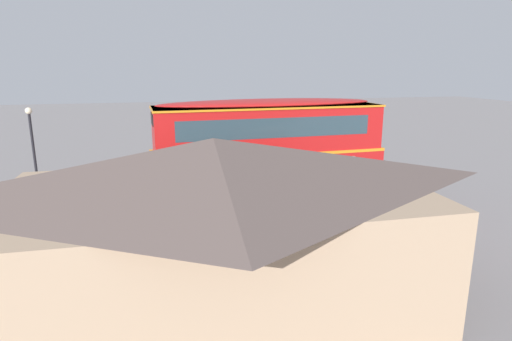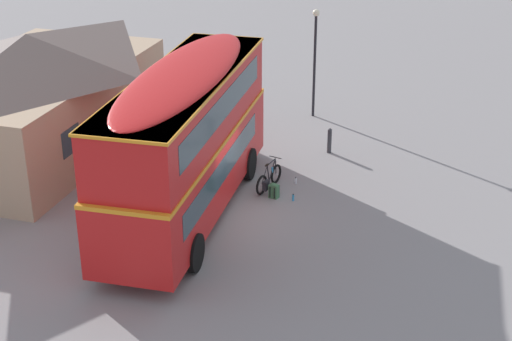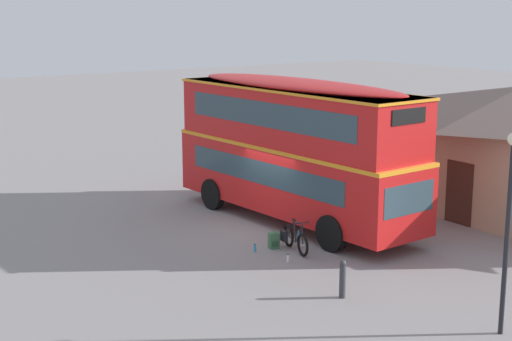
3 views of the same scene
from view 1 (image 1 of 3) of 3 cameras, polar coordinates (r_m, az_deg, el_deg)
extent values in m
plane|color=gray|center=(19.98, -0.14, -3.93)|extent=(120.00, 120.00, 0.00)
cylinder|color=black|center=(16.98, -7.11, -5.34)|extent=(1.11, 0.32, 1.10)
cylinder|color=black|center=(19.23, -8.25, -3.09)|extent=(1.11, 0.32, 1.10)
cylinder|color=black|center=(18.86, 11.62, -3.57)|extent=(1.11, 0.32, 1.10)
cylinder|color=black|center=(20.90, 8.61, -1.72)|extent=(1.11, 0.32, 1.10)
cube|color=red|center=(18.49, 1.60, -0.51)|extent=(9.97, 2.88, 2.10)
cube|color=orange|center=(18.26, 1.62, 2.78)|extent=(9.99, 2.90, 0.12)
cube|color=red|center=(18.10, 1.65, 5.82)|extent=(9.67, 2.81, 1.90)
ellipsoid|color=red|center=(17.98, 1.67, 9.07)|extent=(9.47, 2.76, 0.36)
cube|color=#2D424C|center=(17.61, -13.83, -0.81)|extent=(0.14, 2.05, 0.90)
cube|color=black|center=(17.19, -13.85, 6.77)|extent=(0.11, 1.38, 0.44)
cube|color=#2D424C|center=(19.63, 1.06, 1.24)|extent=(7.70, 0.33, 0.76)
cube|color=#2D424C|center=(19.23, 0.54, 6.75)|extent=(8.10, 0.35, 0.80)
cube|color=#2D424C|center=(17.35, 3.49, -0.48)|extent=(7.70, 0.33, 0.76)
cube|color=#2D424C|center=(16.93, 2.91, 5.77)|extent=(8.10, 0.35, 0.80)
cube|color=orange|center=(17.99, 1.67, 8.69)|extent=(9.77, 2.90, 0.08)
torus|color=black|center=(20.24, -8.22, -2.84)|extent=(0.68, 0.24, 0.68)
torus|color=black|center=(20.12, -5.39, -2.86)|extent=(0.68, 0.24, 0.68)
cylinder|color=#B2B2B7|center=(20.24, -8.22, -2.84)|extent=(0.07, 0.11, 0.05)
cylinder|color=#B2B2B7|center=(20.12, -5.39, -2.86)|extent=(0.07, 0.11, 0.05)
cylinder|color=black|center=(20.13, -7.48, -2.12)|extent=(0.45, 0.14, 0.67)
cylinder|color=black|center=(20.04, -7.31, -1.27)|extent=(0.56, 0.17, 0.07)
cylinder|color=black|center=(20.10, -6.69, -2.17)|extent=(0.18, 0.08, 0.63)
cylinder|color=black|center=(20.16, -6.13, -2.94)|extent=(0.52, 0.15, 0.09)
cylinder|color=black|center=(20.07, -5.95, -2.09)|extent=(0.40, 0.12, 0.57)
cylinder|color=black|center=(20.15, -8.17, -2.04)|extent=(0.10, 0.05, 0.59)
cylinder|color=black|center=(20.06, -8.11, -1.09)|extent=(0.14, 0.45, 0.03)
ellipsoid|color=black|center=(20.00, -6.46, -1.24)|extent=(0.28, 0.16, 0.06)
cube|color=black|center=(20.27, -5.40, -2.67)|extent=(0.31, 0.20, 0.32)
cylinder|color=#338CBF|center=(20.13, -7.48, -2.12)|extent=(0.07, 0.07, 0.18)
cube|color=#386642|center=(20.61, -5.24, -2.76)|extent=(0.29, 0.35, 0.47)
ellipsoid|color=#386642|center=(20.54, -5.25, -2.14)|extent=(0.28, 0.33, 0.10)
cube|color=#27472E|center=(20.64, -5.58, -2.95)|extent=(0.09, 0.22, 0.16)
cylinder|color=black|center=(20.51, -4.93, -2.83)|extent=(0.04, 0.04, 0.37)
cylinder|color=black|center=(20.67, -4.88, -2.70)|extent=(0.04, 0.04, 0.37)
cylinder|color=#338CBF|center=(21.28, -5.38, -2.59)|extent=(0.07, 0.07, 0.21)
cylinder|color=black|center=(21.24, -5.39, -2.28)|extent=(0.04, 0.04, 0.03)
cylinder|color=silver|center=(20.92, -8.78, -2.98)|extent=(0.07, 0.07, 0.21)
cylinder|color=black|center=(20.89, -8.80, -2.68)|extent=(0.04, 0.04, 0.03)
cube|color=tan|center=(11.07, -5.46, -10.34)|extent=(10.48, 6.12, 3.14)
pyramid|color=brown|center=(10.37, -5.74, 0.89)|extent=(10.89, 6.53, 1.28)
cube|color=#3D2319|center=(13.99, -7.00, -7.40)|extent=(1.10, 0.06, 2.10)
cube|color=#2D424C|center=(14.23, 3.37, -4.07)|extent=(1.10, 0.06, 0.90)
cube|color=#2D424C|center=(13.78, -17.89, -5.34)|extent=(1.10, 0.06, 0.90)
cylinder|color=black|center=(20.17, -27.68, 0.83)|extent=(0.11, 0.11, 4.22)
sphere|color=#F2E5BF|center=(19.85, -28.39, 7.12)|extent=(0.28, 0.28, 0.28)
cylinder|color=#333338|center=(21.36, -16.83, -2.18)|extent=(0.16, 0.16, 0.85)
sphere|color=#333338|center=(21.25, -16.92, -0.97)|extent=(0.16, 0.16, 0.16)
camera|label=2|loc=(36.03, 32.70, 20.45)|focal=54.57mm
camera|label=3|loc=(35.79, -38.97, 12.30)|focal=53.65mm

